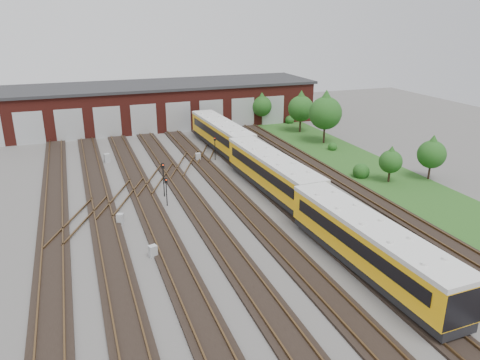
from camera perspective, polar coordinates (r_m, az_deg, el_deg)
name	(u,v)px	position (r m, az deg, el deg)	size (l,w,h in m)	color
ground	(238,230)	(37.85, -0.20, -6.10)	(120.00, 120.00, 0.00)	#4D4B47
track_network	(234,226)	(38.25, -0.74, -5.64)	(30.40, 70.00, 0.33)	black
maintenance_shed	(150,105)	(74.16, -10.89, 9.02)	(51.00, 12.50, 6.35)	#581C16
grass_verge	(367,168)	(54.53, 15.20, 1.42)	(8.00, 55.00, 0.05)	#254F1A
metro_train	(272,172)	(45.22, 3.93, 0.98)	(3.44, 47.96, 3.28)	black
signal_mast_0	(163,175)	(44.42, -9.33, 0.55)	(0.27, 0.26, 3.31)	black
signal_mast_1	(166,188)	(42.32, -8.97, -0.98)	(0.25, 0.24, 2.65)	black
signal_mast_2	(249,160)	(49.39, 1.05, 2.41)	(0.26, 0.25, 2.79)	black
signal_mast_3	(215,145)	(55.20, -3.08, 4.25)	(0.27, 0.25, 2.83)	black
relay_cabinet_0	(120,219)	(39.97, -14.39, -4.60)	(0.54, 0.45, 0.90)	#A6A9AC
relay_cabinet_1	(107,158)	(56.84, -15.90, 2.60)	(0.61, 0.51, 1.02)	#A6A9AC
relay_cabinet_2	(153,251)	(34.23, -10.57, -8.56)	(0.55, 0.46, 0.92)	#A6A9AC
relay_cabinet_3	(198,157)	(55.37, -5.14, 2.80)	(0.57, 0.47, 0.95)	#A6A9AC
relay_cabinet_4	(255,180)	(47.54, 1.79, -0.02)	(0.54, 0.45, 0.90)	#A6A9AC
tree_0	(262,104)	(72.90, 2.64, 9.29)	(3.15, 3.15, 5.22)	black
tree_1	(301,105)	(68.77, 7.45, 9.00)	(3.69, 3.69, 6.12)	black
tree_2	(326,109)	(62.98, 10.40, 8.49)	(4.32, 4.32, 7.16)	black
tree_3	(391,159)	(49.95, 17.92, 2.46)	(2.35, 2.35, 3.89)	black
tree_4	(432,151)	(52.05, 22.38, 3.28)	(2.91, 2.91, 4.82)	black
bush_0	(361,169)	(51.12, 14.57, 1.27)	(1.76, 1.76, 1.76)	#134213
bush_1	(333,146)	(60.75, 11.22, 4.14)	(1.18, 1.18, 1.18)	#134213
bush_2	(290,119)	(74.99, 6.07, 7.43)	(1.42, 1.42, 1.42)	#134213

